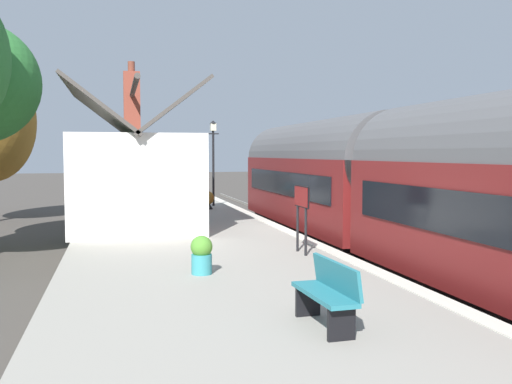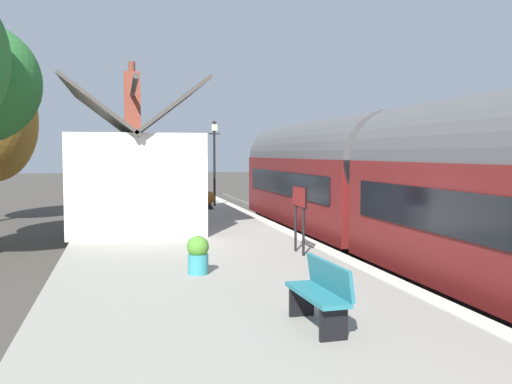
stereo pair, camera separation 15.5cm
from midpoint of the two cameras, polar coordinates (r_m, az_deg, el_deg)
ground_plane at (r=18.15m, az=5.90°, el=-6.21°), size 160.00×160.00×0.00m
platform at (r=17.15m, az=-7.32°, el=-5.36°), size 32.00×6.29×0.86m
platform_edge_coping at (r=17.66m, az=2.30°, el=-3.62°), size 32.00×0.36×0.02m
rail_near at (r=18.74m, az=10.59°, el=-5.72°), size 52.00×0.08×0.14m
rail_far at (r=18.20m, az=6.43°, el=-5.96°), size 52.00×0.08×0.14m
train at (r=15.58m, az=12.66°, el=0.28°), size 21.50×2.73×4.32m
station_building at (r=18.53m, az=-12.21°, el=1.50°), size 6.55×4.02×5.50m
bench_platform_end at (r=27.15m, az=-8.22°, el=-0.04°), size 1.40×0.43×0.88m
bench_near_building at (r=7.74m, az=6.61°, el=-9.85°), size 1.42×0.50×0.88m
planter_edge_near at (r=28.71m, az=-8.95°, el=-0.22°), size 0.80×0.32×0.60m
planter_under_sign at (r=23.80m, az=-4.95°, el=-0.80°), size 0.46×0.46×0.74m
planter_corner_building at (r=11.04m, az=-5.85°, el=-6.20°), size 0.42×0.42×0.76m
lamp_post_platform at (r=25.19m, az=-4.46°, el=4.55°), size 0.32×0.50×3.75m
station_sign_board at (r=13.16m, az=4.25°, el=-1.03°), size 0.96×0.06×1.57m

